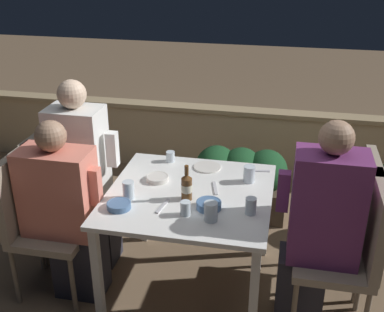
# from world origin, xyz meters

# --- Properties ---
(ground_plane) EXTENTS (16.00, 16.00, 0.00)m
(ground_plane) POSITION_xyz_m (0.00, 0.00, 0.00)
(ground_plane) COLOR #7A6047
(parapet_wall) EXTENTS (9.00, 0.18, 0.67)m
(parapet_wall) POSITION_xyz_m (0.00, 1.83, 0.34)
(parapet_wall) COLOR tan
(parapet_wall) RESTS_ON ground_plane
(dining_table) EXTENTS (1.03, 1.02, 0.73)m
(dining_table) POSITION_xyz_m (0.00, 0.00, 0.65)
(dining_table) COLOR white
(dining_table) RESTS_ON ground_plane
(planter_hedge) EXTENTS (0.77, 0.47, 0.59)m
(planter_hedge) POSITION_xyz_m (0.22, 1.02, 0.33)
(planter_hedge) COLOR brown
(planter_hedge) RESTS_ON ground_plane
(chair_left_near) EXTENTS (0.46, 0.46, 0.98)m
(chair_left_near) POSITION_xyz_m (-0.98, -0.20, 0.58)
(chair_left_near) COLOR gray
(chair_left_near) RESTS_ON ground_plane
(person_coral_top) EXTENTS (0.51, 0.26, 1.23)m
(person_coral_top) POSITION_xyz_m (-0.76, -0.20, 0.61)
(person_coral_top) COLOR #282833
(person_coral_top) RESTS_ON ground_plane
(chair_left_far) EXTENTS (0.46, 0.46, 0.98)m
(chair_left_far) POSITION_xyz_m (-0.99, 0.16, 0.58)
(chair_left_far) COLOR gray
(chair_left_far) RESTS_ON ground_plane
(person_white_polo) EXTENTS (0.47, 0.26, 1.37)m
(person_white_polo) POSITION_xyz_m (-0.78, 0.16, 0.70)
(person_white_polo) COLOR #282833
(person_white_polo) RESTS_ON ground_plane
(chair_right_near) EXTENTS (0.46, 0.46, 0.98)m
(chair_right_near) POSITION_xyz_m (1.01, -0.15, 0.58)
(chair_right_near) COLOR gray
(chair_right_near) RESTS_ON ground_plane
(person_purple_stripe) EXTENTS (0.49, 0.26, 1.33)m
(person_purple_stripe) POSITION_xyz_m (0.80, -0.15, 0.67)
(person_purple_stripe) COLOR #282833
(person_purple_stripe) RESTS_ON ground_plane
(chair_right_far) EXTENTS (0.46, 0.46, 0.98)m
(chair_right_far) POSITION_xyz_m (1.01, 0.18, 0.58)
(chair_right_far) COLOR gray
(chair_right_far) RESTS_ON ground_plane
(beer_bottle) EXTENTS (0.07, 0.07, 0.23)m
(beer_bottle) POSITION_xyz_m (-0.00, -0.08, 0.82)
(beer_bottle) COLOR brown
(beer_bottle) RESTS_ON dining_table
(plate_0) EXTENTS (0.19, 0.19, 0.01)m
(plate_0) POSITION_xyz_m (0.05, 0.37, 0.73)
(plate_0) COLOR silver
(plate_0) RESTS_ON dining_table
(bowl_0) EXTENTS (0.15, 0.15, 0.05)m
(bowl_0) POSITION_xyz_m (0.15, -0.16, 0.76)
(bowl_0) COLOR #4C709E
(bowl_0) RESTS_ON dining_table
(bowl_1) EXTENTS (0.14, 0.14, 0.04)m
(bowl_1) POSITION_xyz_m (-0.37, -0.27, 0.75)
(bowl_1) COLOR #4C709E
(bowl_1) RESTS_ON dining_table
(bowl_2) EXTENTS (0.15, 0.15, 0.03)m
(bowl_2) POSITION_xyz_m (-0.24, 0.12, 0.75)
(bowl_2) COLOR silver
(bowl_2) RESTS_ON dining_table
(glass_cup_0) EXTENTS (0.07, 0.07, 0.12)m
(glass_cup_0) POSITION_xyz_m (-0.35, -0.15, 0.79)
(glass_cup_0) COLOR silver
(glass_cup_0) RESTS_ON dining_table
(glass_cup_1) EXTENTS (0.06, 0.06, 0.08)m
(glass_cup_1) POSITION_xyz_m (-0.23, 0.42, 0.77)
(glass_cup_1) COLOR silver
(glass_cup_1) RESTS_ON dining_table
(glass_cup_2) EXTENTS (0.06, 0.06, 0.10)m
(glass_cup_2) POSITION_xyz_m (0.40, -0.17, 0.78)
(glass_cup_2) COLOR silver
(glass_cup_2) RESTS_ON dining_table
(glass_cup_3) EXTENTS (0.06, 0.06, 0.09)m
(glass_cup_3) POSITION_xyz_m (0.03, -0.26, 0.77)
(glass_cup_3) COLOR silver
(glass_cup_3) RESTS_ON dining_table
(glass_cup_4) EXTENTS (0.08, 0.08, 0.11)m
(glass_cup_4) POSITION_xyz_m (0.35, 0.22, 0.78)
(glass_cup_4) COLOR silver
(glass_cup_4) RESTS_ON dining_table
(glass_cup_5) EXTENTS (0.08, 0.08, 0.11)m
(glass_cup_5) POSITION_xyz_m (0.19, -0.29, 0.79)
(glass_cup_5) COLOR silver
(glass_cup_5) RESTS_ON dining_table
(fork_0) EXTENTS (0.06, 0.17, 0.01)m
(fork_0) POSITION_xyz_m (0.15, 0.08, 0.73)
(fork_0) COLOR silver
(fork_0) RESTS_ON dining_table
(fork_1) EXTENTS (0.17, 0.05, 0.01)m
(fork_1) POSITION_xyz_m (0.40, 0.39, 0.73)
(fork_1) COLOR silver
(fork_1) RESTS_ON dining_table
(fork_2) EXTENTS (0.05, 0.17, 0.01)m
(fork_2) POSITION_xyz_m (-0.12, -0.20, 0.73)
(fork_2) COLOR silver
(fork_2) RESTS_ON dining_table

